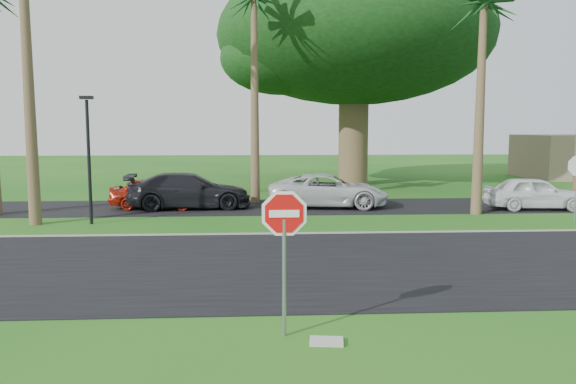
{
  "coord_description": "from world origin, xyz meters",
  "views": [
    {
      "loc": [
        0.04,
        -12.17,
        3.52
      ],
      "look_at": [
        0.89,
        2.7,
        1.8
      ],
      "focal_mm": 35.0,
      "sensor_mm": 36.0,
      "label": 1
    }
  ],
  "objects_px": {
    "car_red": "(157,194)",
    "car_minivan": "(328,191)",
    "stop_sign_near": "(284,233)",
    "car_pickup": "(535,193)",
    "car_dark": "(189,191)"
  },
  "relations": [
    {
      "from": "car_red",
      "to": "car_minivan",
      "type": "xyz_separation_m",
      "value": [
        7.48,
        0.05,
        0.06
      ]
    },
    {
      "from": "stop_sign_near",
      "to": "car_minivan",
      "type": "bearing_deg",
      "value": 79.89
    },
    {
      "from": "car_red",
      "to": "car_minivan",
      "type": "distance_m",
      "value": 7.48
    },
    {
      "from": "car_minivan",
      "to": "car_pickup",
      "type": "bearing_deg",
      "value": -90.92
    },
    {
      "from": "car_pickup",
      "to": "car_minivan",
      "type": "bearing_deg",
      "value": 86.91
    },
    {
      "from": "car_minivan",
      "to": "stop_sign_near",
      "type": "bearing_deg",
      "value": 176.78
    },
    {
      "from": "stop_sign_near",
      "to": "car_red",
      "type": "relative_size",
      "value": 0.66
    },
    {
      "from": "car_dark",
      "to": "car_pickup",
      "type": "xyz_separation_m",
      "value": [
        14.85,
        -1.15,
        -0.07
      ]
    },
    {
      "from": "car_dark",
      "to": "car_pickup",
      "type": "relative_size",
      "value": 1.29
    },
    {
      "from": "stop_sign_near",
      "to": "car_minivan",
      "type": "distance_m",
      "value": 15.55
    },
    {
      "from": "car_red",
      "to": "car_dark",
      "type": "bearing_deg",
      "value": -83.39
    },
    {
      "from": "car_dark",
      "to": "car_minivan",
      "type": "xyz_separation_m",
      "value": [
        6.1,
        0.05,
        -0.04
      ]
    },
    {
      "from": "car_minivan",
      "to": "car_pickup",
      "type": "distance_m",
      "value": 8.83
    },
    {
      "from": "car_red",
      "to": "car_minivan",
      "type": "bearing_deg",
      "value": -83.17
    },
    {
      "from": "car_red",
      "to": "car_dark",
      "type": "xyz_separation_m",
      "value": [
        1.38,
        0.0,
        0.1
      ]
    }
  ]
}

